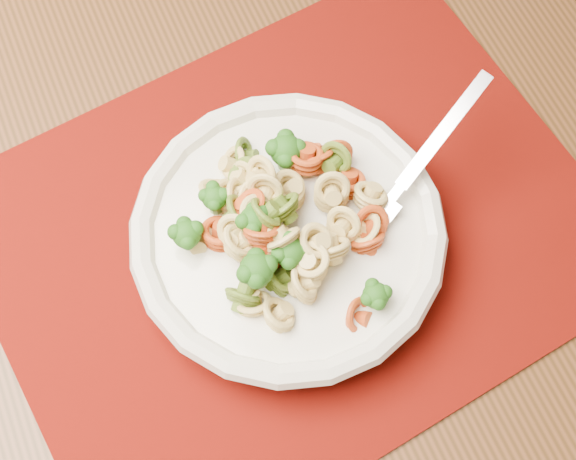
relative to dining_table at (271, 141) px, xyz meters
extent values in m
cube|color=#5A3219|center=(0.00, 0.00, 0.09)|extent=(1.47, 1.07, 0.04)
cube|color=#630A04|center=(-0.02, -0.15, 0.11)|extent=(0.58, 0.50, 0.00)
cylinder|color=silver|center=(-0.02, -0.16, 0.12)|extent=(0.11, 0.11, 0.01)
cylinder|color=silver|center=(-0.02, -0.16, 0.13)|extent=(0.23, 0.23, 0.03)
torus|color=silver|center=(-0.02, -0.16, 0.15)|extent=(0.25, 0.25, 0.02)
camera|label=1|loc=(-0.09, -0.40, 0.72)|focal=50.00mm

